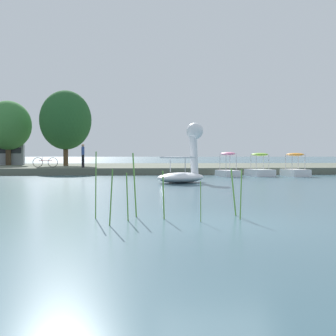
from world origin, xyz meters
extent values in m
plane|color=#385966|center=(0.00, 0.00, 0.00)|extent=(550.82, 550.82, 0.00)
cube|color=#5B6051|center=(0.00, 31.72, 0.25)|extent=(123.47, 18.18, 0.49)
ellipsoid|color=white|center=(0.65, 13.85, 0.27)|extent=(3.30, 3.07, 0.54)
cylinder|color=white|center=(1.39, 14.41, 1.57)|extent=(0.69, 0.66, 2.29)
sphere|color=white|center=(1.45, 14.46, 2.70)|extent=(1.23, 1.23, 0.88)
cone|color=yellow|center=(1.73, 14.67, 2.70)|extent=(0.70, 0.70, 0.48)
cube|color=white|center=(0.47, 13.71, 1.31)|extent=(1.83, 1.81, 0.08)
cylinder|color=silver|center=(0.81, 13.26, 0.92)|extent=(0.04, 0.04, 0.77)
cylinder|color=silver|center=(0.13, 14.15, 0.92)|extent=(0.04, 0.04, 0.77)
cube|color=white|center=(4.52, 20.65, 0.20)|extent=(1.49, 2.16, 0.40)
ellipsoid|color=pink|center=(4.52, 20.65, 1.52)|extent=(1.17, 1.43, 0.20)
cylinder|color=#B7B7BF|center=(4.05, 21.06, 0.96)|extent=(0.04, 0.04, 1.12)
cylinder|color=#B7B7BF|center=(4.77, 21.22, 0.96)|extent=(0.04, 0.04, 1.12)
cylinder|color=#B7B7BF|center=(4.27, 20.08, 0.96)|extent=(0.04, 0.04, 1.12)
cylinder|color=#B7B7BF|center=(4.99, 20.24, 0.96)|extent=(0.04, 0.04, 1.12)
cube|color=white|center=(6.76, 20.89, 0.23)|extent=(1.71, 2.33, 0.45)
ellipsoid|color=#8CCC38|center=(6.76, 20.89, 1.46)|extent=(1.31, 1.23, 0.20)
cylinder|color=#B7B7BF|center=(6.23, 21.23, 0.96)|extent=(0.04, 0.04, 1.01)
cylinder|color=#B7B7BF|center=(7.14, 21.39, 0.96)|extent=(0.04, 0.04, 1.01)
cylinder|color=#B7B7BF|center=(6.37, 20.40, 0.96)|extent=(0.04, 0.04, 1.01)
cylinder|color=#B7B7BF|center=(7.28, 20.56, 0.96)|extent=(0.04, 0.04, 1.01)
cube|color=white|center=(9.07, 20.48, 0.23)|extent=(1.48, 2.33, 0.47)
ellipsoid|color=orange|center=(9.07, 20.48, 1.46)|extent=(1.28, 1.33, 0.20)
cylinder|color=#B7B7BF|center=(8.56, 20.91, 0.96)|extent=(0.04, 0.04, 1.00)
cylinder|color=#B7B7BF|center=(9.47, 21.01, 0.96)|extent=(0.04, 0.04, 1.00)
cylinder|color=#B7B7BF|center=(8.67, 19.95, 0.96)|extent=(0.04, 0.04, 1.00)
cylinder|color=#B7B7BF|center=(9.58, 20.05, 0.96)|extent=(0.04, 0.04, 1.00)
cylinder|color=#423323|center=(-12.94, 32.15, 1.75)|extent=(0.47, 0.47, 2.51)
ellipsoid|color=#387538|center=(-12.94, 32.15, 4.05)|extent=(5.82, 5.83, 4.36)
cylinder|color=#4C3823|center=(-7.60, 30.17, 1.75)|extent=(0.41, 0.41, 2.52)
ellipsoid|color=#235628|center=(-7.60, 30.17, 4.40)|extent=(5.10, 4.79, 5.05)
cube|color=black|center=(-5.51, 24.47, 0.96)|extent=(0.22, 0.24, 0.94)
cube|color=#334C8C|center=(-5.51, 24.47, 1.73)|extent=(0.24, 0.26, 0.59)
sphere|color=tan|center=(-5.51, 24.47, 2.13)|extent=(0.21, 0.21, 0.21)
torus|color=black|center=(-7.90, 25.63, 0.86)|extent=(0.73, 0.24, 0.75)
torus|color=black|center=(-8.95, 25.32, 0.86)|extent=(0.73, 0.24, 0.75)
cube|color=#A51E1E|center=(-8.43, 25.47, 0.99)|extent=(0.96, 0.31, 0.04)
cylinder|color=#A51E1E|center=(-8.64, 25.41, 1.09)|extent=(0.03, 0.03, 0.32)
cylinder|color=#568E38|center=(-1.74, 1.14, 0.75)|extent=(0.11, 0.07, 1.50)
cylinder|color=#568E38|center=(-1.09, 0.69, 0.55)|extent=(0.07, 0.11, 1.10)
cylinder|color=#568E38|center=(0.66, 0.58, 0.57)|extent=(0.07, 0.08, 1.14)
cylinder|color=#568E38|center=(-0.31, 0.23, 0.45)|extent=(0.03, 0.03, 0.89)
cylinder|color=#568E38|center=(-1.90, 0.52, 0.53)|extent=(0.06, 0.06, 1.06)
cylinder|color=#568E38|center=(-2.62, 0.90, 0.77)|extent=(0.05, 0.08, 1.53)
cylinder|color=#568E38|center=(0.62, 1.20, 0.56)|extent=(0.15, 0.07, 1.13)
cylinder|color=#568E38|center=(-2.22, -0.20, 0.58)|extent=(0.10, 0.11, 1.17)
camera|label=1|loc=(-1.75, -9.61, 1.47)|focal=49.01mm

